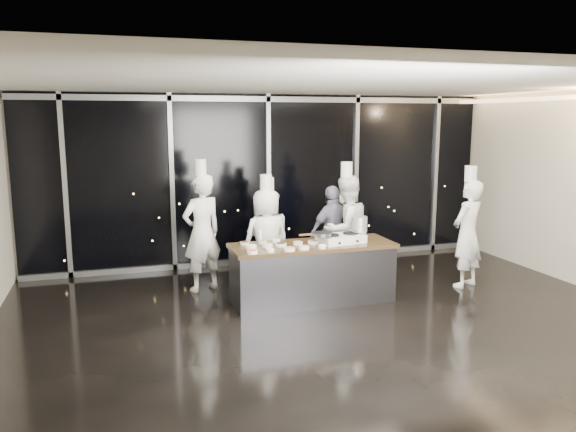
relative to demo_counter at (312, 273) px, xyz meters
name	(u,v)px	position (x,y,z in m)	size (l,w,h in m)	color
ground	(334,321)	(0.00, -0.90, -0.45)	(9.00, 9.00, 0.00)	black
room_shell	(349,157)	(0.18, -0.90, 1.79)	(9.02, 7.02, 3.21)	beige
window_wall	(268,180)	(0.00, 2.53, 1.14)	(8.90, 0.11, 3.20)	black
demo_counter	(312,273)	(0.00, 0.00, 0.00)	(2.46, 0.86, 0.90)	#3C3C41
stove	(341,238)	(0.44, -0.05, 0.51)	(0.72, 0.51, 0.14)	silver
frying_pan	(321,234)	(0.09, -0.12, 0.61)	(0.52, 0.33, 0.05)	slate
stock_pot	(360,224)	(0.76, 0.00, 0.70)	(0.23, 0.23, 0.23)	silver
prep_bowls	(279,246)	(-0.54, -0.07, 0.47)	(1.18, 0.72, 0.05)	white
squeeze_bottle	(260,236)	(-0.72, 0.34, 0.55)	(0.06, 0.06, 0.21)	white
chef_far_left	(202,232)	(-1.49, 1.08, 0.51)	(0.82, 0.70, 2.12)	white
chef_left	(266,238)	(-0.48, 0.90, 0.38)	(0.88, 0.66, 1.87)	white
chef_center	(269,235)	(-0.31, 1.37, 0.33)	(0.83, 0.69, 1.77)	white
guest	(333,232)	(0.80, 1.17, 0.35)	(1.02, 0.64, 1.62)	#151437
chef_right	(345,229)	(0.88, 0.82, 0.46)	(1.07, 0.95, 2.05)	white
chef_side	(467,233)	(2.69, -0.01, 0.45)	(0.77, 0.66, 2.00)	white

